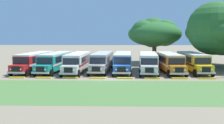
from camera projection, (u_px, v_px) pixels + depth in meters
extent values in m
plane|color=#84755B|center=(111.00, 78.00, 30.78)|extent=(220.00, 220.00, 0.00)
cube|color=#4C7538|center=(109.00, 91.00, 23.43)|extent=(80.00, 10.44, 0.01)
cube|color=red|center=(36.00, 61.00, 36.84)|extent=(3.39, 9.40, 2.10)
cube|color=white|center=(36.00, 62.00, 36.86)|extent=(3.42, 9.42, 0.24)
cube|color=black|center=(44.00, 58.00, 36.93)|extent=(0.82, 7.97, 0.80)
cube|color=black|center=(29.00, 57.00, 37.24)|extent=(0.82, 7.97, 0.80)
cube|color=silver|center=(36.00, 53.00, 36.72)|extent=(3.30, 9.29, 0.22)
cube|color=red|center=(19.00, 69.00, 31.67)|extent=(2.33, 1.61, 1.05)
cube|color=black|center=(16.00, 69.00, 30.94)|extent=(1.10, 0.21, 0.70)
cube|color=#B7B7BC|center=(16.00, 73.00, 30.95)|extent=(2.41, 0.43, 0.24)
cube|color=black|center=(21.00, 61.00, 32.22)|extent=(2.20, 0.27, 0.84)
cube|color=white|center=(47.00, 59.00, 41.41)|extent=(0.90, 0.15, 1.30)
sphere|color=#EAE5C6|center=(20.00, 70.00, 30.81)|extent=(0.20, 0.20, 0.20)
sphere|color=#EAE5C6|center=(10.00, 69.00, 30.98)|extent=(0.20, 0.20, 0.20)
cylinder|color=black|center=(28.00, 73.00, 31.68)|extent=(0.38, 1.02, 1.00)
cylinder|color=black|center=(11.00, 72.00, 31.98)|extent=(0.38, 1.02, 1.00)
cylinder|color=black|center=(51.00, 65.00, 39.77)|extent=(0.38, 1.02, 1.00)
cylinder|color=black|center=(37.00, 65.00, 40.06)|extent=(0.38, 1.02, 1.00)
cube|color=teal|center=(56.00, 61.00, 36.66)|extent=(3.40, 9.40, 2.10)
cube|color=white|center=(57.00, 62.00, 36.68)|extent=(3.43, 9.42, 0.24)
cube|color=black|center=(65.00, 58.00, 36.75)|extent=(0.83, 7.96, 0.80)
cube|color=black|center=(49.00, 57.00, 37.06)|extent=(0.83, 7.96, 0.80)
cube|color=beige|center=(56.00, 54.00, 36.54)|extent=(3.31, 9.29, 0.22)
cube|color=teal|center=(42.00, 69.00, 31.50)|extent=(2.33, 1.61, 1.05)
cube|color=black|center=(40.00, 70.00, 30.76)|extent=(1.10, 0.21, 0.70)
cube|color=#B7B7BC|center=(40.00, 73.00, 30.77)|extent=(2.41, 0.44, 0.24)
cube|color=black|center=(44.00, 61.00, 32.04)|extent=(2.20, 0.28, 0.84)
cube|color=white|center=(66.00, 59.00, 41.23)|extent=(0.90, 0.15, 1.30)
sphere|color=#EAE5C6|center=(45.00, 70.00, 30.63)|extent=(0.20, 0.20, 0.20)
sphere|color=#EAE5C6|center=(35.00, 70.00, 30.80)|extent=(0.20, 0.20, 0.20)
cylinder|color=black|center=(51.00, 73.00, 31.50)|extent=(0.38, 1.02, 1.00)
cylinder|color=black|center=(34.00, 73.00, 31.80)|extent=(0.38, 1.02, 1.00)
cylinder|color=black|center=(70.00, 65.00, 39.59)|extent=(0.38, 1.02, 1.00)
cylinder|color=black|center=(56.00, 65.00, 39.89)|extent=(0.38, 1.02, 1.00)
cube|color=silver|center=(78.00, 61.00, 36.07)|extent=(2.90, 9.30, 2.10)
cube|color=maroon|center=(78.00, 62.00, 36.09)|extent=(2.93, 9.32, 0.24)
cube|color=black|center=(87.00, 58.00, 36.23)|extent=(0.39, 7.99, 0.80)
cube|color=black|center=(70.00, 58.00, 36.40)|extent=(0.39, 7.99, 0.80)
cube|color=silver|center=(78.00, 54.00, 35.94)|extent=(2.81, 9.20, 0.22)
cube|color=silver|center=(70.00, 70.00, 30.88)|extent=(2.26, 1.49, 1.05)
cube|color=black|center=(68.00, 70.00, 30.14)|extent=(1.10, 0.15, 0.70)
cube|color=#B7B7BC|center=(68.00, 74.00, 30.15)|extent=(2.41, 0.30, 0.24)
cube|color=black|center=(71.00, 61.00, 31.43)|extent=(2.20, 0.16, 0.84)
cube|color=maroon|center=(84.00, 59.00, 40.66)|extent=(0.90, 0.10, 1.30)
sphere|color=#EAE5C6|center=(74.00, 70.00, 30.04)|extent=(0.20, 0.20, 0.20)
sphere|color=#EAE5C6|center=(63.00, 70.00, 30.14)|extent=(0.20, 0.20, 0.20)
cylinder|color=black|center=(79.00, 74.00, 30.95)|extent=(0.32, 1.01, 1.00)
cylinder|color=black|center=(61.00, 73.00, 31.11)|extent=(0.32, 1.01, 1.00)
cylinder|color=black|center=(89.00, 66.00, 39.08)|extent=(0.32, 1.01, 1.00)
cylinder|color=black|center=(75.00, 66.00, 39.25)|extent=(0.32, 1.01, 1.00)
cube|color=#9E9993|center=(102.00, 61.00, 36.94)|extent=(3.16, 9.36, 2.10)
cube|color=#282828|center=(102.00, 62.00, 36.95)|extent=(3.19, 9.38, 0.24)
cube|color=black|center=(111.00, 57.00, 37.05)|extent=(0.62, 7.98, 0.80)
cube|color=black|center=(95.00, 57.00, 37.30)|extent=(0.62, 7.98, 0.80)
cube|color=#B2B2B7|center=(102.00, 53.00, 36.81)|extent=(3.07, 9.25, 0.22)
cube|color=#9E9993|center=(97.00, 69.00, 31.75)|extent=(2.30, 1.56, 1.05)
cube|color=black|center=(96.00, 69.00, 31.02)|extent=(1.10, 0.18, 0.70)
cube|color=#B7B7BC|center=(96.00, 73.00, 31.03)|extent=(2.41, 0.37, 0.24)
cube|color=black|center=(98.00, 61.00, 32.30)|extent=(2.20, 0.22, 0.84)
cube|color=#282828|center=(106.00, 59.00, 41.52)|extent=(0.90, 0.12, 1.30)
sphere|color=#EAE5C6|center=(101.00, 69.00, 30.90)|extent=(0.20, 0.20, 0.20)
sphere|color=#EAE5C6|center=(91.00, 69.00, 31.04)|extent=(0.20, 0.20, 0.20)
cylinder|color=black|center=(106.00, 73.00, 31.79)|extent=(0.35, 1.02, 1.00)
cylinder|color=black|center=(88.00, 72.00, 32.03)|extent=(0.35, 1.02, 1.00)
cylinder|color=black|center=(112.00, 65.00, 39.90)|extent=(0.35, 1.02, 1.00)
cylinder|color=black|center=(98.00, 65.00, 40.14)|extent=(0.35, 1.02, 1.00)
cube|color=#23519E|center=(123.00, 61.00, 36.57)|extent=(2.97, 9.32, 2.10)
cube|color=silver|center=(123.00, 62.00, 36.59)|extent=(3.00, 9.34, 0.24)
cube|color=black|center=(131.00, 58.00, 36.72)|extent=(0.45, 7.99, 0.80)
cube|color=black|center=(115.00, 58.00, 36.91)|extent=(0.45, 7.99, 0.80)
cube|color=beige|center=(123.00, 54.00, 36.45)|extent=(2.88, 9.21, 0.22)
cube|color=#23519E|center=(122.00, 69.00, 31.38)|extent=(2.27, 1.51, 1.05)
cube|color=black|center=(121.00, 70.00, 30.64)|extent=(1.10, 0.16, 0.70)
cube|color=#B7B7BC|center=(121.00, 73.00, 30.65)|extent=(2.41, 0.32, 0.24)
cube|color=black|center=(122.00, 61.00, 31.93)|extent=(2.20, 0.17, 0.84)
cube|color=silver|center=(124.00, 59.00, 41.16)|extent=(0.90, 0.11, 1.30)
sphere|color=#EAE5C6|center=(127.00, 70.00, 30.54)|extent=(0.20, 0.20, 0.20)
sphere|color=#EAE5C6|center=(116.00, 70.00, 30.65)|extent=(0.20, 0.20, 0.20)
cylinder|color=black|center=(131.00, 73.00, 31.44)|extent=(0.33, 1.01, 1.00)
cylinder|color=black|center=(113.00, 73.00, 31.63)|extent=(0.33, 1.01, 1.00)
cylinder|color=black|center=(131.00, 65.00, 39.57)|extent=(0.33, 1.01, 1.00)
cylinder|color=black|center=(116.00, 65.00, 39.75)|extent=(0.33, 1.01, 1.00)
cube|color=silver|center=(148.00, 61.00, 35.95)|extent=(3.39, 9.40, 2.10)
cube|color=red|center=(148.00, 63.00, 35.97)|extent=(3.42, 9.42, 0.24)
cube|color=black|center=(157.00, 58.00, 36.03)|extent=(0.83, 7.97, 0.80)
cube|color=black|center=(140.00, 58.00, 36.34)|extent=(0.83, 7.97, 0.80)
cube|color=silver|center=(148.00, 54.00, 35.82)|extent=(3.30, 9.29, 0.22)
cube|color=silver|center=(149.00, 70.00, 30.78)|extent=(2.33, 1.61, 1.05)
cube|color=black|center=(149.00, 70.00, 30.05)|extent=(1.10, 0.21, 0.70)
cube|color=#B7B7BC|center=(149.00, 74.00, 30.05)|extent=(2.41, 0.43, 0.24)
cube|color=black|center=(149.00, 61.00, 31.33)|extent=(2.20, 0.28, 0.84)
cube|color=red|center=(147.00, 59.00, 40.51)|extent=(0.90, 0.15, 1.30)
sphere|color=#EAE5C6|center=(155.00, 71.00, 29.91)|extent=(0.20, 0.20, 0.20)
sphere|color=#EAE5C6|center=(144.00, 70.00, 30.08)|extent=(0.20, 0.20, 0.20)
cylinder|color=black|center=(158.00, 74.00, 30.79)|extent=(0.38, 1.02, 1.00)
cylinder|color=black|center=(140.00, 73.00, 31.08)|extent=(0.38, 1.02, 1.00)
cylinder|color=black|center=(155.00, 66.00, 38.87)|extent=(0.38, 1.02, 1.00)
cylinder|color=black|center=(140.00, 66.00, 39.17)|extent=(0.38, 1.02, 1.00)
cube|color=orange|center=(169.00, 61.00, 36.11)|extent=(2.65, 9.24, 2.10)
cube|color=white|center=(169.00, 62.00, 36.12)|extent=(2.68, 9.26, 0.24)
cube|color=black|center=(176.00, 58.00, 36.34)|extent=(0.17, 8.00, 0.80)
cube|color=black|center=(160.00, 58.00, 36.36)|extent=(0.17, 8.00, 0.80)
cube|color=beige|center=(169.00, 54.00, 35.98)|extent=(2.57, 9.14, 0.22)
cube|color=orange|center=(178.00, 70.00, 30.90)|extent=(2.22, 1.44, 1.05)
cube|color=black|center=(179.00, 70.00, 30.16)|extent=(1.10, 0.12, 0.70)
cube|color=#B7B7BC|center=(179.00, 74.00, 30.16)|extent=(2.40, 0.24, 0.24)
cube|color=black|center=(177.00, 61.00, 31.45)|extent=(2.20, 0.10, 0.84)
cube|color=white|center=(162.00, 59.00, 40.71)|extent=(0.90, 0.07, 1.30)
sphere|color=#EAE5C6|center=(185.00, 70.00, 30.10)|extent=(0.20, 0.20, 0.20)
sphere|color=#EAE5C6|center=(174.00, 70.00, 30.11)|extent=(0.20, 0.20, 0.20)
cylinder|color=black|center=(187.00, 73.00, 31.04)|extent=(0.30, 1.00, 1.00)
cylinder|color=black|center=(168.00, 73.00, 31.06)|extent=(0.30, 1.00, 1.00)
cylinder|color=black|center=(172.00, 66.00, 39.19)|extent=(0.30, 1.00, 1.00)
cylinder|color=black|center=(157.00, 66.00, 39.21)|extent=(0.30, 1.00, 1.00)
cube|color=yellow|center=(192.00, 61.00, 36.51)|extent=(2.51, 9.20, 2.10)
cube|color=black|center=(192.00, 62.00, 36.53)|extent=(2.54, 9.22, 0.24)
cube|color=black|center=(200.00, 58.00, 36.72)|extent=(0.05, 8.00, 0.80)
cube|color=black|center=(183.00, 58.00, 36.79)|extent=(0.05, 8.00, 0.80)
cube|color=beige|center=(192.00, 54.00, 36.38)|extent=(2.43, 9.10, 0.22)
cube|color=yellow|center=(204.00, 69.00, 31.30)|extent=(2.20, 1.40, 1.05)
cube|color=black|center=(206.00, 70.00, 30.57)|extent=(1.10, 0.10, 0.70)
cube|color=#B7B7BC|center=(206.00, 73.00, 30.57)|extent=(2.40, 0.20, 0.24)
cube|color=black|center=(203.00, 61.00, 31.86)|extent=(2.20, 0.06, 0.84)
cube|color=black|center=(184.00, 59.00, 41.11)|extent=(0.90, 0.06, 1.30)
sphere|color=#EAE5C6|center=(212.00, 70.00, 30.50)|extent=(0.20, 0.20, 0.20)
sphere|color=#EAE5C6|center=(201.00, 70.00, 30.53)|extent=(0.20, 0.20, 0.20)
cylinder|color=black|center=(213.00, 73.00, 31.43)|extent=(0.28, 1.00, 1.00)
cylinder|color=black|center=(195.00, 73.00, 31.49)|extent=(0.28, 1.00, 1.00)
cylinder|color=black|center=(193.00, 65.00, 39.58)|extent=(0.28, 1.00, 1.00)
cylinder|color=black|center=(179.00, 65.00, 39.64)|extent=(0.28, 1.00, 1.00)
cube|color=yellow|center=(17.00, 78.00, 30.45)|extent=(2.00, 0.36, 0.15)
cube|color=yellow|center=(44.00, 78.00, 30.36)|extent=(2.00, 0.36, 0.15)
cube|color=yellow|center=(70.00, 78.00, 30.27)|extent=(2.00, 0.36, 0.15)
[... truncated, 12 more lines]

